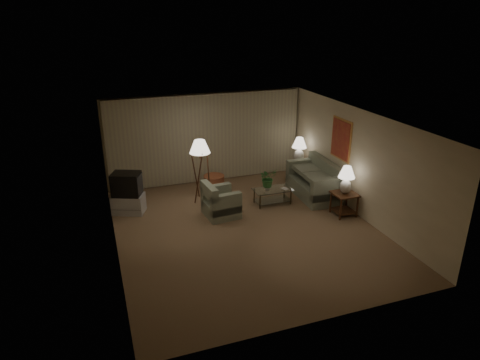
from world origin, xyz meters
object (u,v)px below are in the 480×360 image
(sofa, at_px, (313,182))
(side_table_far, at_px, (298,168))
(ottoman, at_px, (214,182))
(tv_cabinet, at_px, (129,204))
(side_table_near, at_px, (344,200))
(floor_lamp, at_px, (201,169))
(coffee_table, at_px, (273,194))
(crt_tv, at_px, (127,184))
(table_lamp_near, at_px, (346,177))
(armchair, at_px, (221,203))
(table_lamp_far, at_px, (299,148))
(vase, at_px, (268,187))

(sofa, height_order, side_table_far, sofa)
(sofa, bearing_deg, ottoman, -117.72)
(tv_cabinet, bearing_deg, sofa, 15.72)
(side_table_near, bearing_deg, floor_lamp, 146.62)
(coffee_table, bearing_deg, tv_cabinet, 169.13)
(crt_tv, relative_size, ottoman, 1.37)
(side_table_near, height_order, table_lamp_near, table_lamp_near)
(floor_lamp, bearing_deg, sofa, -14.07)
(armchair, relative_size, table_lamp_far, 1.29)
(armchair, height_order, vase, armchair)
(ottoman, bearing_deg, vase, -55.64)
(side_table_near, relative_size, floor_lamp, 0.35)
(side_table_near, relative_size, coffee_table, 0.58)
(armchair, height_order, floor_lamp, floor_lamp)
(sofa, relative_size, ottoman, 3.13)
(coffee_table, bearing_deg, crt_tv, 169.13)
(table_lamp_near, distance_m, vase, 2.09)
(side_table_far, xyz_separation_m, crt_tv, (-5.20, -0.63, 0.39))
(table_lamp_near, height_order, vase, table_lamp_near)
(table_lamp_near, height_order, tv_cabinet, table_lamp_near)
(sofa, bearing_deg, side_table_near, 8.67)
(armchair, xyz_separation_m, coffee_table, (1.54, 0.25, -0.08))
(sofa, xyz_separation_m, armchair, (-2.83, -0.35, -0.05))
(coffee_table, height_order, ottoman, coffee_table)
(table_lamp_near, height_order, floor_lamp, floor_lamp)
(table_lamp_near, distance_m, floor_lamp, 3.85)
(coffee_table, relative_size, floor_lamp, 0.60)
(side_table_far, relative_size, vase, 3.54)
(side_table_near, bearing_deg, vase, 141.91)
(table_lamp_far, height_order, coffee_table, table_lamp_far)
(table_lamp_far, relative_size, crt_tv, 0.92)
(ottoman, xyz_separation_m, vase, (1.06, -1.55, 0.30))
(side_table_near, distance_m, tv_cabinet, 5.56)
(sofa, relative_size, crt_tv, 2.29)
(tv_cabinet, height_order, floor_lamp, floor_lamp)
(ottoman, bearing_deg, side_table_near, -46.52)
(table_lamp_near, bearing_deg, floor_lamp, 146.62)
(crt_tv, distance_m, vase, 3.69)
(side_table_far, height_order, floor_lamp, floor_lamp)
(tv_cabinet, distance_m, floor_lamp, 2.10)
(armchair, xyz_separation_m, table_lamp_far, (2.98, 1.60, 0.70))
(floor_lamp, relative_size, ottoman, 2.83)
(side_table_far, relative_size, tv_cabinet, 0.65)
(sofa, relative_size, vase, 11.26)
(sofa, height_order, floor_lamp, floor_lamp)
(crt_tv, relative_size, vase, 4.92)
(floor_lamp, bearing_deg, side_table_near, -33.38)
(table_lamp_far, distance_m, ottoman, 2.79)
(side_table_near, relative_size, vase, 3.54)
(side_table_near, distance_m, table_lamp_near, 0.61)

